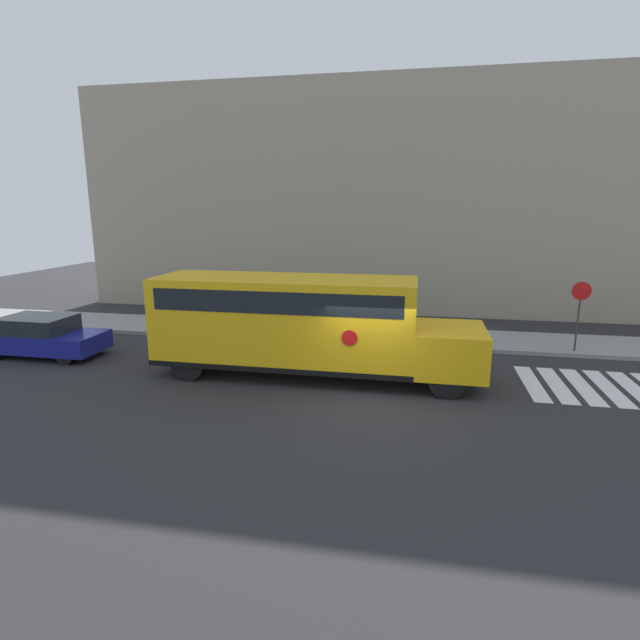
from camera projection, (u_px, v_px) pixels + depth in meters
ground_plane at (369, 396)px, 13.93m from camera, size 60.00×60.00×0.00m
sidewalk_strip at (385, 336)px, 20.13m from camera, size 44.00×3.00×0.15m
building_backdrop at (397, 199)px, 25.14m from camera, size 32.00×4.00×11.10m
crosswalk_stripes at (621, 388)px, 14.49m from camera, size 5.40×3.20×0.01m
school_bus at (299, 321)px, 15.27m from camera, size 9.93×2.57×3.07m
parked_car at (43, 336)px, 17.59m from camera, size 4.11×1.81×1.41m
stop_sign at (579, 308)px, 17.41m from camera, size 0.64×0.10×2.64m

